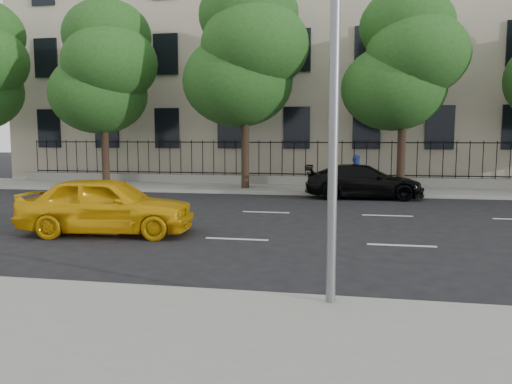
% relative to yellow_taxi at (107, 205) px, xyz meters
% --- Properties ---
extents(ground, '(120.00, 120.00, 0.00)m').
position_rel_yellow_taxi_xyz_m(ground, '(3.50, -2.55, -0.77)').
color(ground, black).
rests_on(ground, ground).
extents(near_sidewalk, '(60.00, 4.00, 0.15)m').
position_rel_yellow_taxi_xyz_m(near_sidewalk, '(3.50, -6.55, -0.69)').
color(near_sidewalk, gray).
rests_on(near_sidewalk, ground).
extents(far_sidewalk, '(60.00, 4.00, 0.15)m').
position_rel_yellow_taxi_xyz_m(far_sidewalk, '(3.50, 11.45, -0.69)').
color(far_sidewalk, gray).
rests_on(far_sidewalk, ground).
extents(lane_markings, '(49.60, 4.62, 0.01)m').
position_rel_yellow_taxi_xyz_m(lane_markings, '(3.50, 2.20, -0.76)').
color(lane_markings, silver).
rests_on(lane_markings, ground).
extents(masonry_building, '(34.60, 12.11, 18.50)m').
position_rel_yellow_taxi_xyz_m(masonry_building, '(3.50, 20.40, 8.25)').
color(masonry_building, beige).
rests_on(masonry_building, ground).
extents(iron_fence, '(30.00, 0.50, 2.20)m').
position_rel_yellow_taxi_xyz_m(iron_fence, '(3.50, 13.15, -0.12)').
color(iron_fence, slate).
rests_on(iron_fence, far_sidewalk).
extents(tree_b, '(5.53, 5.12, 8.97)m').
position_rel_yellow_taxi_xyz_m(tree_b, '(-5.46, 10.81, 5.07)').
color(tree_b, '#382619').
rests_on(tree_b, far_sidewalk).
extents(tree_c, '(5.89, 5.50, 9.80)m').
position_rel_yellow_taxi_xyz_m(tree_c, '(1.54, 10.81, 5.64)').
color(tree_c, '#382619').
rests_on(tree_c, far_sidewalk).
extents(tree_d, '(5.34, 4.94, 8.84)m').
position_rel_yellow_taxi_xyz_m(tree_d, '(8.54, 10.81, 5.07)').
color(tree_d, '#382619').
rests_on(tree_d, far_sidewalk).
extents(yellow_taxi, '(4.70, 2.33, 1.54)m').
position_rel_yellow_taxi_xyz_m(yellow_taxi, '(0.00, 0.00, 0.00)').
color(yellow_taxi, '#E3A60D').
rests_on(yellow_taxi, ground).
extents(black_sedan, '(4.93, 2.22, 1.40)m').
position_rel_yellow_taxi_xyz_m(black_sedan, '(6.85, 8.94, -0.07)').
color(black_sedan, black).
rests_on(black_sedan, ground).
extents(pedestrian_far, '(0.87, 0.96, 1.62)m').
position_rel_yellow_taxi_xyz_m(pedestrian_far, '(6.59, 9.97, 0.19)').
color(pedestrian_far, '#2B4597').
rests_on(pedestrian_far, far_sidewalk).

